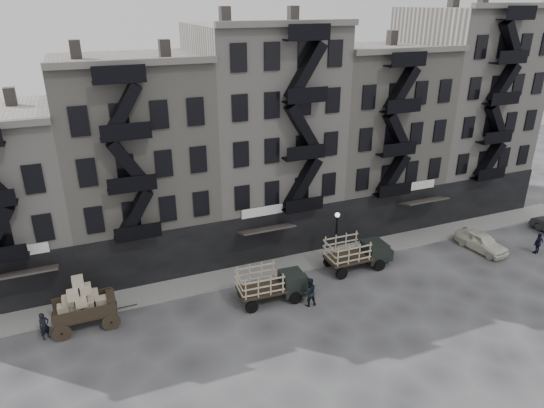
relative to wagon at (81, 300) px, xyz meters
name	(u,v)px	position (x,y,z in m)	size (l,w,h in m)	color
ground	(315,290)	(15.01, -1.77, -1.88)	(140.00, 140.00, 0.00)	#38383A
sidewalk	(293,264)	(15.01, 1.98, -1.81)	(55.00, 2.50, 0.15)	slate
building_midwest	(136,163)	(5.01, 8.05, 5.62)	(10.00, 11.35, 16.20)	gray
building_center	(263,137)	(15.01, 8.05, 6.62)	(10.00, 11.35, 18.20)	#A09A93
building_mideast	(368,136)	(25.01, 8.05, 5.62)	(10.00, 11.35, 16.20)	gray
building_east	(460,110)	(35.01, 8.05, 7.12)	(10.00, 11.35, 19.20)	#A09A93
lamp_post	(336,231)	(18.01, 0.83, 0.90)	(0.36, 0.36, 4.28)	black
wagon	(81,300)	(0.00, 0.00, 0.00)	(3.91, 2.11, 3.30)	black
stake_truck_west	(272,282)	(11.75, -1.78, -0.48)	(4.98, 2.24, 2.46)	black
stake_truck_east	(357,251)	(19.20, -0.31, -0.42)	(5.16, 2.20, 2.57)	black
car_east	(481,242)	(29.97, -1.66, -1.14)	(1.75, 4.36, 1.49)	silver
pedestrian_west	(44,326)	(-2.18, -0.35, -1.01)	(0.64, 0.42, 1.74)	black
pedestrian_mid	(309,292)	(13.78, -3.25, -0.88)	(0.97, 0.76, 2.00)	black
policeman	(538,243)	(33.67, -3.80, -1.02)	(1.02, 0.42, 1.73)	black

